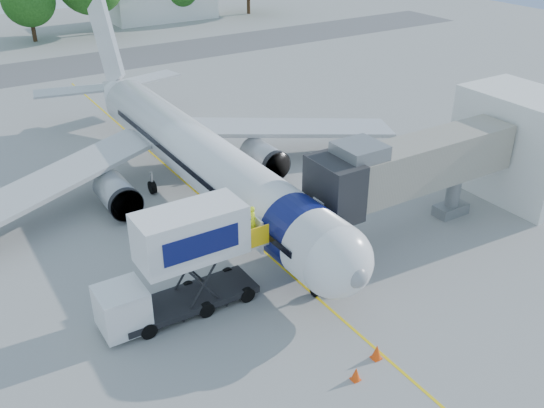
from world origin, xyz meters
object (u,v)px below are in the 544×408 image
aircraft (197,155)px  ground_tug (499,363)px  jet_bridge (405,168)px  catering_hiloader (180,264)px

aircraft → ground_tug: 22.86m
aircraft → ground_tug: (3.27, -22.51, -2.21)m
jet_bridge → aircraft: bearing=125.7°
ground_tug → jet_bridge: bearing=75.2°
catering_hiloader → ground_tug: (9.54, -11.39, -2.02)m
aircraft → ground_tug: aircraft is taller
ground_tug → aircraft: bearing=105.9°
jet_bridge → catering_hiloader: jet_bridge is taller
jet_bridge → ground_tug: size_ratio=3.74×
catering_hiloader → ground_tug: bearing=-50.1°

